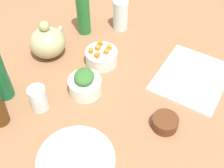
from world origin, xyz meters
The scene contains 26 objects.
tabletop centered at (0.00, 0.00, 1.50)cm, with size 190.00×190.00×3.00cm, color #946343.
cutting_board centered at (24.99, -20.64, 3.50)cm, with size 30.40×25.17×1.00cm, color white.
plate_tofu centered at (-28.85, -7.55, 3.60)cm, with size 24.32×24.32×1.20cm, color white.
bowl_greens centered at (-5.30, 8.44, 6.15)cm, with size 12.21×12.21×6.30cm, color white.
bowl_carrots centered at (11.02, 13.57, 5.98)cm, with size 13.06×13.06×5.95cm, color white.
bowl_small_side centered at (-1.37, -23.08, 5.05)cm, with size 8.88×8.88×4.09cm, color #592D17.
teapot centered at (2.07, 34.76, 9.51)cm, with size 16.59×14.84×16.38cm.
bottle_0 centered at (23.08, 32.96, 14.84)cm, with size 5.92×5.92×26.58cm.
drinking_glass_0 centered at (35.45, 21.40, 10.05)cm, with size 6.86×6.86×14.10cm, color white.
drinking_glass_1 centered at (-20.59, 16.61, 7.74)cm, with size 6.17×6.17×9.48cm, color white.
carrot_cube_0 centered at (11.36, 11.23, 9.85)cm, with size 1.80×1.80×1.80cm, color orange.
carrot_cube_1 centered at (11.11, 15.38, 9.85)cm, with size 1.80×1.80×1.80cm, color orange.
carrot_cube_2 centered at (8.11, 16.49, 9.85)cm, with size 1.80×1.80×1.80cm, color orange.
carrot_cube_3 centered at (14.21, 11.89, 9.85)cm, with size 1.80×1.80×1.80cm, color orange.
carrot_cube_4 centered at (13.99, 16.33, 9.85)cm, with size 1.80×1.80×1.80cm, color orange.
carrot_cube_5 centered at (7.42, 12.80, 9.85)cm, with size 1.80×1.80×1.80cm, color orange.
chopped_greens_mound centered at (-5.30, 8.44, 11.16)cm, with size 8.56×7.25×3.70cm, color #356D2E.
tofu_cube_0 centered at (-25.99, -12.00, 5.30)cm, with size 2.20×2.20×2.20cm, color white.
tofu_cube_1 centered at (-28.91, -8.69, 5.30)cm, with size 2.20×2.20×2.20cm, color white.
tofu_cube_2 centered at (-25.07, -8.21, 5.30)cm, with size 2.20×2.20×2.20cm, color white.
tofu_cube_3 centered at (-30.73, -2.74, 5.30)cm, with size 2.20×2.20×2.20cm, color white.
tofu_cube_4 centered at (-26.78, -2.78, 5.30)cm, with size 2.20×2.20×2.20cm, color white.
tofu_cube_7 centered at (-33.34, -5.28, 5.30)cm, with size 2.20×2.20×2.20cm, color #EEE4CA.
dumpling_0 centered at (17.98, -24.01, 5.23)cm, with size 4.03×3.69×2.46cm, color beige.
dumpling_1 centered at (28.73, -27.35, 5.24)cm, with size 5.28×5.18×2.48cm, color beige.
dumpling_2 centered at (29.38, -15.50, 5.33)cm, with size 4.97×4.72×2.66cm, color beige.
Camera 1 is at (-55.41, -41.12, 82.43)cm, focal length 44.90 mm.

